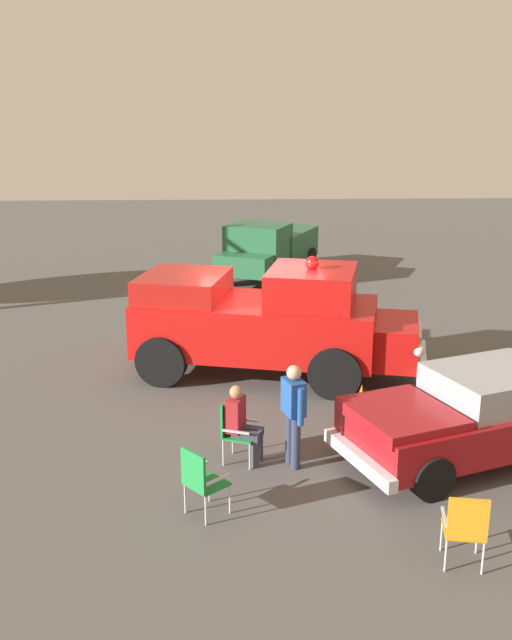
% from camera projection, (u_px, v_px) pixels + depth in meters
% --- Properties ---
extents(ground_plane, '(60.00, 60.00, 0.00)m').
position_uv_depth(ground_plane, '(259.00, 370.00, 15.70)').
color(ground_plane, '#514F4C').
extents(vintage_fire_truck, '(6.29, 3.56, 2.59)m').
position_uv_depth(vintage_fire_truck, '(267.00, 320.00, 15.07)').
color(vintage_fire_truck, black).
rests_on(vintage_fire_truck, ground).
extents(classic_hot_rod, '(4.73, 3.27, 1.46)m').
position_uv_depth(classic_hot_rod, '(476.00, 414.00, 11.58)').
color(classic_hot_rod, black).
rests_on(classic_hot_rod, ground).
extents(parked_pickup, '(3.66, 5.11, 1.90)m').
position_uv_depth(parked_pickup, '(268.00, 248.00, 23.85)').
color(parked_pickup, black).
rests_on(parked_pickup, ground).
extents(lawn_chair_near_truck, '(0.64, 0.64, 1.02)m').
position_uv_depth(lawn_chair_near_truck, '(234.00, 426.00, 11.52)').
color(lawn_chair_near_truck, '#B7BABF').
rests_on(lawn_chair_near_truck, ground).
extents(lawn_chair_by_car, '(0.58, 0.57, 1.02)m').
position_uv_depth(lawn_chair_by_car, '(466.00, 526.00, 8.79)').
color(lawn_chair_by_car, '#B7BABF').
rests_on(lawn_chair_by_car, ground).
extents(lawn_chair_spare, '(0.69, 0.69, 1.02)m').
position_uv_depth(lawn_chair_spare, '(200.00, 478.00, 9.92)').
color(lawn_chair_spare, '#B7BABF').
rests_on(lawn_chair_spare, ground).
extents(spectator_seated, '(0.63, 0.54, 1.29)m').
position_uv_depth(spectator_seated, '(242.00, 421.00, 11.44)').
color(spectator_seated, '#383842').
rests_on(spectator_seated, ground).
extents(spectator_standing, '(0.38, 0.64, 1.68)m').
position_uv_depth(spectator_standing, '(293.00, 409.00, 11.25)').
color(spectator_standing, '#2D334C').
rests_on(spectator_standing, ground).
extents(traffic_cone, '(0.40, 0.40, 0.64)m').
position_uv_depth(traffic_cone, '(361.00, 401.00, 13.23)').
color(traffic_cone, orange).
rests_on(traffic_cone, ground).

